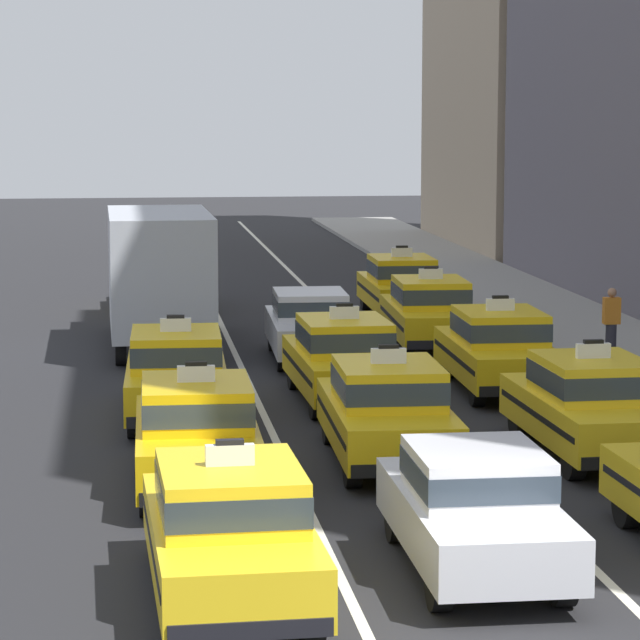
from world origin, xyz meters
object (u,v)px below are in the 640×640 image
(taxi_center_third, at_px, (343,358))
(sedan_center_fourth, at_px, (310,323))
(taxi_left_nearest, at_px, (230,529))
(taxi_center_second, at_px, (387,410))
(sedan_center_nearest, at_px, (475,506))
(taxi_right_fourth, at_px, (430,311))
(taxi_right_fifth, at_px, (401,285))
(box_truck_left_fourth, at_px, (159,273))
(taxi_left_third, at_px, (176,373))
(taxi_right_second, at_px, (590,404))
(pedestrian_trailing, at_px, (611,324))
(taxi_left_fifth, at_px, (155,277))
(taxi_right_third, at_px, (498,348))
(taxi_left_second, at_px, (197,432))

(taxi_center_third, height_order, sedan_center_fourth, taxi_center_third)
(taxi_left_nearest, distance_m, taxi_center_second, 7.32)
(taxi_center_second, relative_size, sedan_center_fourth, 1.06)
(sedan_center_nearest, xyz_separation_m, taxi_right_fourth, (2.96, 17.53, 0.03))
(taxi_left_nearest, height_order, taxi_center_third, same)
(taxi_right_fourth, height_order, taxi_right_fifth, same)
(sedan_center_fourth, bearing_deg, box_truck_left_fourth, 145.57)
(taxi_left_nearest, relative_size, taxi_right_fourth, 0.99)
(taxi_center_second, height_order, taxi_right_fifth, same)
(taxi_left_nearest, bearing_deg, taxi_left_third, 91.20)
(taxi_center_second, distance_m, taxi_right_second, 3.38)
(box_truck_left_fourth, distance_m, pedestrian_trailing, 10.59)
(sedan_center_nearest, bearing_deg, taxi_right_second, 61.07)
(taxi_center_third, distance_m, pedestrian_trailing, 7.26)
(taxi_left_fifth, xyz_separation_m, taxi_center_third, (3.26, -14.56, 0.00))
(taxi_right_second, relative_size, taxi_right_fourth, 0.99)
(taxi_center_third, height_order, taxi_right_fourth, same)
(taxi_left_nearest, height_order, taxi_right_third, same)
(taxi_left_third, bearing_deg, box_truck_left_fourth, 90.57)
(sedan_center_nearest, xyz_separation_m, taxi_center_third, (-0.04, 11.06, 0.03))
(sedan_center_nearest, distance_m, taxi_right_second, 6.82)
(taxi_right_third, bearing_deg, taxi_left_second, -131.64)
(taxi_left_second, bearing_deg, taxi_right_fourth, 64.49)
(sedan_center_nearest, relative_size, pedestrian_trailing, 2.70)
(taxi_right_second, height_order, taxi_right_fifth, same)
(taxi_left_nearest, xyz_separation_m, taxi_left_third, (-0.22, 10.60, 0.00))
(taxi_left_second, xyz_separation_m, pedestrian_trailing, (9.58, 9.78, 0.08))
(taxi_center_third, relative_size, taxi_right_fourth, 0.99)
(sedan_center_fourth, distance_m, pedestrian_trailing, 6.68)
(box_truck_left_fourth, distance_m, sedan_center_nearest, 18.73)
(sedan_center_fourth, bearing_deg, taxi_left_fifth, 108.81)
(sedan_center_nearest, distance_m, pedestrian_trailing, 15.77)
(sedan_center_nearest, xyz_separation_m, pedestrian_trailing, (6.39, 14.42, 0.11))
(box_truck_left_fourth, distance_m, taxi_right_fifth, 8.03)
(sedan_center_nearest, xyz_separation_m, taxi_center_second, (-0.08, 5.89, 0.03))
(taxi_left_nearest, bearing_deg, taxi_right_second, 46.62)
(taxi_left_fifth, distance_m, sedan_center_fourth, 10.03)
(taxi_left_nearest, height_order, taxi_center_second, same)
(taxi_left_third, xyz_separation_m, sedan_center_nearest, (3.30, -9.82, -0.03))
(taxi_left_third, xyz_separation_m, taxi_center_third, (3.26, 1.24, 0.00))
(taxi_left_fifth, height_order, pedestrian_trailing, taxi_left_fifth)
(taxi_left_fifth, bearing_deg, taxi_left_third, -90.00)
(taxi_left_nearest, bearing_deg, taxi_right_third, 63.49)
(box_truck_left_fourth, distance_m, sedan_center_fourth, 4.13)
(taxi_left_second, distance_m, taxi_left_fifth, 20.98)
(taxi_right_fifth, bearing_deg, taxi_left_third, -116.67)
(taxi_left_third, height_order, sedan_center_nearest, taxi_left_third)
(taxi_center_second, height_order, pedestrian_trailing, taxi_center_second)
(taxi_left_fifth, bearing_deg, sedan_center_nearest, -82.65)
(taxi_right_second, relative_size, taxi_right_fifth, 1.00)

